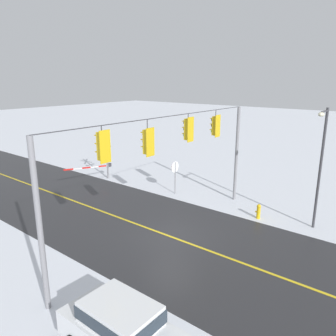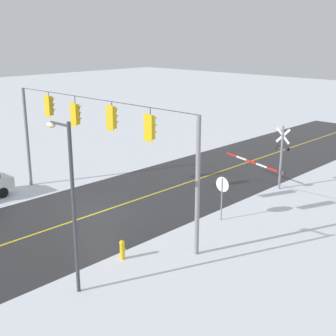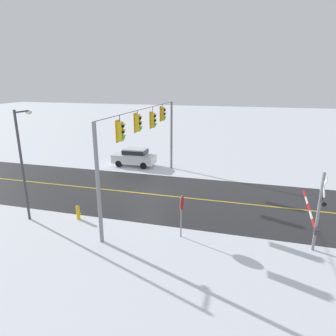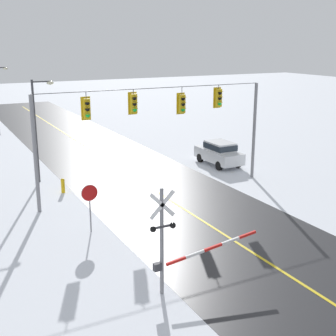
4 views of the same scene
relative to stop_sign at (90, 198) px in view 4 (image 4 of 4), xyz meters
The scene contains 9 objects.
ground_plane 6.87m from the stop_sign, 35.41° to the left, with size 160.00×160.00×0.00m, color silver.
road_asphalt 11.37m from the stop_sign, 61.19° to the left, with size 9.00×80.00×0.01m, color #28282B.
lane_centre_line 11.37m from the stop_sign, 61.19° to the left, with size 0.14×72.00×0.01m, color gold.
signal_span 7.19m from the stop_sign, 35.20° to the left, with size 14.20×0.47×6.22m.
stop_sign is the anchor object (origin of this frame).
railroad_crossing 6.61m from the stop_sign, 82.48° to the right, with size 4.59×0.31×4.00m.
parked_car_white 14.36m from the stop_sign, 31.58° to the left, with size 1.82×4.20×1.74m.
streetlamp_near 9.56m from the stop_sign, 91.03° to the left, with size 1.39×0.28×6.50m.
fire_hydrant 6.58m from the stop_sign, 86.43° to the left, with size 0.24×0.31×0.88m.
Camera 4 is at (-11.62, -23.69, 8.79)m, focal length 49.62 mm.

